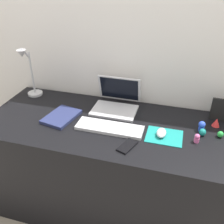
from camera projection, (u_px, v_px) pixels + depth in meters
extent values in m
plane|color=gray|center=(114.00, 204.00, 1.99)|extent=(6.00, 6.00, 0.00)
cube|color=silver|center=(129.00, 88.00, 1.88)|extent=(2.88, 0.05, 1.64)
cube|color=black|center=(115.00, 169.00, 1.80)|extent=(1.68, 0.68, 0.74)
cube|color=silver|center=(114.00, 110.00, 1.75)|extent=(0.30, 0.21, 0.01)
cube|color=silver|center=(119.00, 89.00, 1.81)|extent=(0.30, 0.06, 0.20)
cube|color=black|center=(119.00, 89.00, 1.80)|extent=(0.27, 0.05, 0.17)
cube|color=silver|center=(110.00, 128.00, 1.56)|extent=(0.41, 0.13, 0.02)
cube|color=teal|center=(164.00, 136.00, 1.50)|extent=(0.21, 0.17, 0.00)
ellipsoid|color=silver|center=(161.00, 133.00, 1.50)|extent=(0.06, 0.10, 0.03)
cube|color=black|center=(127.00, 146.00, 1.42)|extent=(0.10, 0.14, 0.01)
cylinder|color=#B7B7BC|center=(35.00, 93.00, 1.97)|extent=(0.11, 0.11, 0.02)
cylinder|color=#B7B7BC|center=(32.00, 73.00, 1.88)|extent=(0.01, 0.01, 0.32)
cylinder|color=#B7B7BC|center=(25.00, 53.00, 1.77)|extent=(0.01, 0.07, 0.09)
cone|color=#B7B7BC|center=(22.00, 54.00, 1.73)|extent=(0.06, 0.06, 0.05)
cube|color=navy|center=(61.00, 117.00, 1.68)|extent=(0.21, 0.27, 0.02)
cube|color=black|center=(221.00, 110.00, 1.62)|extent=(0.12, 0.02, 0.15)
ellipsoid|color=teal|center=(203.00, 132.00, 1.50)|extent=(0.04, 0.04, 0.04)
cylinder|color=blue|center=(201.00, 129.00, 1.55)|extent=(0.03, 0.03, 0.03)
sphere|color=blue|center=(202.00, 125.00, 1.53)|extent=(0.04, 0.04, 0.04)
cone|color=red|center=(216.00, 122.00, 1.59)|extent=(0.05, 0.05, 0.05)
cylinder|color=pink|center=(197.00, 140.00, 1.45)|extent=(0.03, 0.03, 0.03)
sphere|color=pink|center=(197.00, 136.00, 1.44)|extent=(0.03, 0.03, 0.03)
ellipsoid|color=green|center=(220.00, 134.00, 1.49)|extent=(0.03, 0.03, 0.04)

